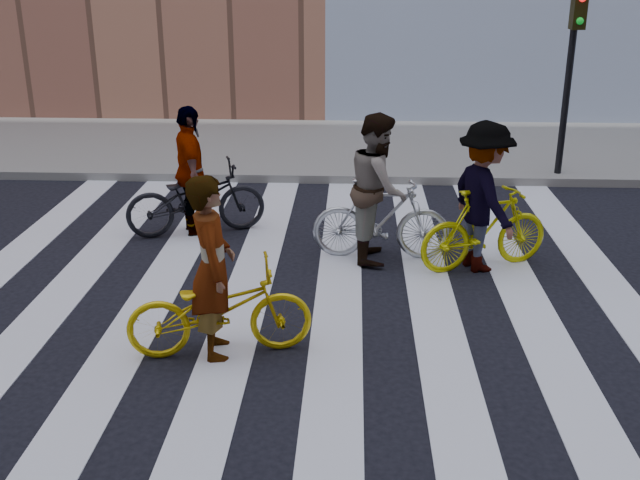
# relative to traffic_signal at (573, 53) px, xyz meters

# --- Properties ---
(ground) EXTENTS (100.00, 100.00, 0.00)m
(ground) POSITION_rel_traffic_signal_xyz_m (-4.40, -5.32, -2.28)
(ground) COLOR black
(ground) RESTS_ON ground
(sidewalk_far) EXTENTS (100.00, 5.00, 0.15)m
(sidewalk_far) POSITION_rel_traffic_signal_xyz_m (-4.40, 2.18, -2.20)
(sidewalk_far) COLOR gray
(sidewalk_far) RESTS_ON ground
(zebra_crosswalk) EXTENTS (8.25, 10.00, 0.01)m
(zebra_crosswalk) POSITION_rel_traffic_signal_xyz_m (-4.40, -5.32, -2.27)
(zebra_crosswalk) COLOR silver
(zebra_crosswalk) RESTS_ON ground
(traffic_signal) EXTENTS (0.22, 0.42, 3.33)m
(traffic_signal) POSITION_rel_traffic_signal_xyz_m (0.00, 0.00, 0.00)
(traffic_signal) COLOR black
(traffic_signal) RESTS_ON ground
(bike_yellow_left) EXTENTS (1.93, 1.00, 0.97)m
(bike_yellow_left) POSITION_rel_traffic_signal_xyz_m (-5.01, -6.53, -1.80)
(bike_yellow_left) COLOR #D9B70C
(bike_yellow_left) RESTS_ON ground
(bike_silver_mid) EXTENTS (1.84, 0.58, 1.09)m
(bike_silver_mid) POSITION_rel_traffic_signal_xyz_m (-3.32, -3.84, -1.73)
(bike_silver_mid) COLOR #B8BDC3
(bike_silver_mid) RESTS_ON ground
(bike_yellow_right) EXTENTS (1.85, 1.11, 1.08)m
(bike_yellow_right) POSITION_rel_traffic_signal_xyz_m (-2.01, -4.14, -1.74)
(bike_yellow_right) COLOR #C6C60B
(bike_yellow_right) RESTS_ON ground
(bike_dark_rear) EXTENTS (2.12, 1.31, 1.05)m
(bike_dark_rear) POSITION_rel_traffic_signal_xyz_m (-5.97, -2.99, -1.75)
(bike_dark_rear) COLOR black
(bike_dark_rear) RESTS_ON ground
(rider_left) EXTENTS (0.58, 0.76, 1.87)m
(rider_left) POSITION_rel_traffic_signal_xyz_m (-5.06, -6.53, -1.34)
(rider_left) COLOR slate
(rider_left) RESTS_ON ground
(rider_mid) EXTENTS (0.77, 0.98, 1.96)m
(rider_mid) POSITION_rel_traffic_signal_xyz_m (-3.37, -3.84, -1.30)
(rider_mid) COLOR slate
(rider_mid) RESTS_ON ground
(rider_right) EXTENTS (1.11, 1.41, 1.92)m
(rider_right) POSITION_rel_traffic_signal_xyz_m (-2.06, -4.14, -1.32)
(rider_right) COLOR slate
(rider_right) RESTS_ON ground
(rider_rear) EXTENTS (0.79, 1.18, 1.87)m
(rider_rear) POSITION_rel_traffic_signal_xyz_m (-6.02, -2.99, -1.35)
(rider_rear) COLOR slate
(rider_rear) RESTS_ON ground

